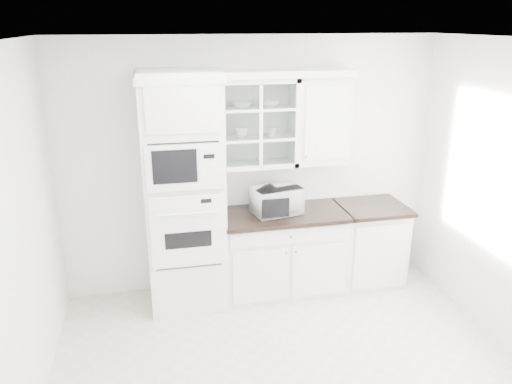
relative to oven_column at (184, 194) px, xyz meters
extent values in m
cube|color=beige|center=(0.75, -1.42, -1.19)|extent=(4.00, 3.50, 0.01)
cube|color=white|center=(0.75, 0.32, 0.15)|extent=(4.00, 0.02, 2.70)
cube|color=white|center=(-1.24, -1.42, 0.15)|extent=(0.02, 3.50, 2.70)
cube|color=white|center=(0.75, -1.42, 1.49)|extent=(4.00, 3.50, 0.02)
cube|color=silver|center=(0.00, 0.01, 0.00)|extent=(0.76, 0.65, 2.40)
cube|color=white|center=(0.00, -0.33, -0.26)|extent=(0.70, 0.03, 0.72)
cube|color=black|center=(0.00, -0.35, -0.34)|extent=(0.44, 0.01, 0.16)
cube|color=white|center=(0.00, -0.33, 0.37)|extent=(0.70, 0.03, 0.43)
cube|color=black|center=(-0.09, -0.35, 0.39)|extent=(0.40, 0.01, 0.31)
cube|color=silver|center=(1.03, 0.03, -0.76)|extent=(1.30, 0.60, 0.88)
cube|color=black|center=(1.03, 0.00, -0.30)|extent=(1.32, 0.67, 0.04)
cube|color=silver|center=(2.03, 0.03, -0.76)|extent=(0.70, 0.60, 0.88)
cube|color=black|center=(2.03, 0.00, -0.30)|extent=(0.72, 0.67, 0.04)
cube|color=silver|center=(0.78, 0.17, 0.65)|extent=(0.80, 0.33, 0.90)
cube|color=silver|center=(0.78, 0.17, 0.50)|extent=(0.74, 0.29, 0.02)
cube|color=silver|center=(0.78, 0.17, 0.80)|extent=(0.74, 0.29, 0.02)
cube|color=silver|center=(1.46, 0.17, 0.65)|extent=(0.55, 0.33, 0.90)
cube|color=white|center=(0.68, 0.14, 1.14)|extent=(2.14, 0.38, 0.07)
imported|color=white|center=(0.95, 0.03, -0.14)|extent=(0.56, 0.50, 0.28)
imported|color=white|center=(0.63, 0.19, 0.84)|extent=(0.26, 0.26, 0.06)
imported|color=white|center=(0.91, 0.18, 0.84)|extent=(0.23, 0.23, 0.06)
imported|color=white|center=(0.62, 0.16, 0.56)|extent=(0.15, 0.15, 0.10)
imported|color=white|center=(0.93, 0.17, 0.55)|extent=(0.12, 0.12, 0.09)
camera|label=1|loc=(-0.29, -4.69, 1.62)|focal=35.00mm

